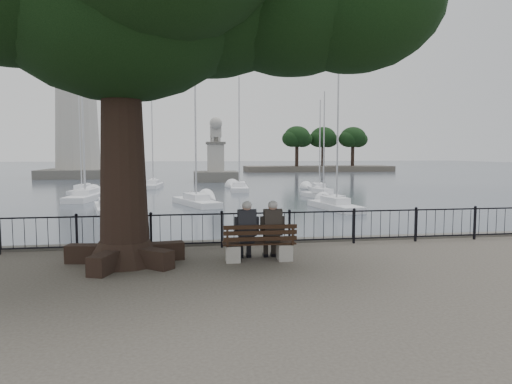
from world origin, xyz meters
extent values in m
cube|color=#514E48|center=(0.00, 3.00, -0.50)|extent=(200.00, 0.40, 1.20)
plane|color=#313A48|center=(0.00, 103.00, -1.00)|extent=(260.00, 260.00, 0.00)
cube|color=black|center=(0.00, 2.50, 0.98)|extent=(22.00, 0.04, 0.04)
cube|color=black|center=(0.00, 2.50, 0.15)|extent=(22.00, 0.04, 0.04)
cube|color=#9F9B93|center=(-0.87, 0.74, 0.21)|extent=(0.37, 0.47, 0.42)
cube|color=#9F9B93|center=(0.46, 0.72, 0.21)|extent=(0.37, 0.47, 0.42)
cube|color=black|center=(-0.20, 0.73, 0.46)|extent=(1.85, 0.55, 0.04)
cube|color=black|center=(-0.21, 0.45, 0.77)|extent=(1.84, 0.08, 0.41)
cube|color=black|center=(-0.52, 0.75, 0.58)|extent=(0.37, 0.31, 0.24)
cube|color=black|center=(-0.52, 0.63, 0.97)|extent=(0.45, 0.25, 0.61)
sphere|color=tan|center=(-0.52, 0.68, 1.40)|extent=(0.23, 0.23, 0.23)
ellipsoid|color=#B1ADAC|center=(-0.52, 0.65, 1.43)|extent=(0.24, 0.24, 0.21)
cube|color=black|center=(-0.51, 1.04, 0.23)|extent=(0.34, 0.46, 0.46)
cube|color=black|center=(0.14, 0.73, 0.58)|extent=(0.37, 0.31, 0.24)
cube|color=black|center=(0.14, 0.62, 0.97)|extent=(0.45, 0.25, 0.61)
sphere|color=tan|center=(0.14, 0.66, 1.40)|extent=(0.23, 0.23, 0.23)
ellipsoid|color=#B1ADAC|center=(0.14, 0.64, 1.43)|extent=(0.24, 0.24, 0.21)
cube|color=black|center=(0.14, 1.03, 0.23)|extent=(0.34, 0.46, 0.46)
cone|color=black|center=(-3.53, 1.03, 0.28)|extent=(1.90, 1.90, 0.56)
cone|color=black|center=(-3.53, 1.03, 3.36)|extent=(1.23, 1.23, 6.72)
ellipsoid|color=black|center=(2.18, 0.69, 6.50)|extent=(4.48, 4.48, 3.49)
cube|color=#514E48|center=(-18.00, 62.00, -0.40)|extent=(10.29, 10.29, 1.40)
cone|color=#9F9B93|center=(-18.00, 62.00, 12.35)|extent=(6.59, 6.59, 24.70)
cylinder|color=#514E48|center=(-18.00, 62.00, 24.95)|extent=(6.78, 6.78, 0.50)
cube|color=#514E48|center=(2.00, 50.00, -0.40)|extent=(5.69, 5.69, 1.40)
cube|color=#9F9B93|center=(2.00, 50.00, 2.00)|extent=(2.09, 2.46, 3.80)
cube|color=#514E48|center=(2.00, 50.00, 4.05)|extent=(2.46, 2.84, 0.30)
cube|color=#9F9B93|center=(2.00, 50.28, 4.86)|extent=(1.23, 2.09, 1.33)
cube|color=#9F9B93|center=(2.00, 49.34, 5.52)|extent=(1.42, 0.95, 1.52)
sphere|color=#9F9B93|center=(2.00, 48.96, 6.57)|extent=(1.61, 1.61, 1.61)
cube|color=white|center=(-6.92, 19.66, -0.90)|extent=(2.67, 5.66, 0.61)
cube|color=white|center=(-6.92, 19.66, -0.40)|extent=(1.57, 2.41, 0.45)
cylinder|color=silver|center=(-6.92, 19.36, 3.77)|extent=(0.12, 0.12, 8.74)
cube|color=white|center=(-1.26, 22.27, -0.90)|extent=(3.51, 5.79, 0.62)
cube|color=white|center=(-1.26, 22.27, -0.40)|extent=(1.90, 2.55, 0.47)
cylinder|color=silver|center=(-1.26, 21.96, 5.67)|extent=(0.12, 0.12, 12.54)
cube|color=white|center=(7.81, 18.41, -0.90)|extent=(2.40, 5.52, 0.59)
cube|color=white|center=(7.81, 18.41, -0.40)|extent=(1.45, 2.34, 0.45)
cylinder|color=silver|center=(7.81, 18.12, 4.08)|extent=(0.12, 0.12, 9.37)
cube|color=white|center=(9.24, 25.92, -0.90)|extent=(2.61, 5.00, 0.53)
cube|color=white|center=(9.24, 25.92, -0.40)|extent=(1.48, 2.16, 0.40)
cylinder|color=silver|center=(9.24, 25.65, 3.56)|extent=(0.11, 0.11, 8.32)
cube|color=white|center=(-11.53, 33.90, -0.90)|extent=(1.89, 4.79, 0.52)
cube|color=white|center=(-11.53, 33.90, -0.40)|extent=(1.19, 2.01, 0.39)
cylinder|color=silver|center=(-11.53, 33.65, 4.21)|extent=(0.10, 0.10, 9.62)
cube|color=white|center=(3.30, 34.73, -0.90)|extent=(2.16, 6.11, 0.67)
cube|color=white|center=(3.30, 34.73, -0.40)|extent=(1.42, 2.53, 0.50)
cylinder|color=silver|center=(3.30, 34.40, 4.79)|extent=(0.13, 0.13, 10.79)
cube|color=white|center=(10.82, 32.29, -0.90)|extent=(1.95, 5.15, 0.56)
cube|color=white|center=(10.82, 32.29, -0.40)|extent=(1.25, 2.15, 0.42)
cylinder|color=silver|center=(10.82, 32.01, 3.60)|extent=(0.11, 0.11, 8.41)
cube|color=white|center=(-5.45, 40.14, -0.90)|extent=(2.02, 5.35, 0.58)
cube|color=white|center=(-5.45, 40.14, -0.40)|extent=(1.29, 2.23, 0.44)
cylinder|color=silver|center=(-5.45, 39.85, 5.48)|extent=(0.12, 0.12, 12.16)
cube|color=white|center=(-9.93, 27.73, -0.90)|extent=(2.69, 5.26, 0.56)
cube|color=white|center=(-9.93, 27.73, -0.40)|extent=(1.54, 2.26, 0.42)
cylinder|color=silver|center=(-9.93, 27.45, 3.98)|extent=(0.11, 0.11, 9.16)
cube|color=white|center=(-9.87, 27.36, -0.90)|extent=(2.47, 6.35, 0.69)
cube|color=white|center=(-9.87, 27.36, -0.40)|extent=(1.56, 2.66, 0.52)
cylinder|color=silver|center=(-9.87, 27.02, 4.81)|extent=(0.14, 0.14, 10.83)
cube|color=#47413A|center=(25.00, 80.00, -0.50)|extent=(30.00, 8.00, 1.20)
cylinder|color=black|center=(20.00, 78.00, 2.00)|extent=(0.70, 0.70, 4.00)
ellipsoid|color=black|center=(20.00, 78.00, 6.00)|extent=(5.20, 5.20, 4.16)
cylinder|color=black|center=(26.00, 80.00, 2.00)|extent=(0.70, 0.70, 4.00)
ellipsoid|color=black|center=(26.00, 80.00, 6.00)|extent=(5.20, 5.20, 4.16)
cylinder|color=black|center=(32.00, 79.00, 2.00)|extent=(0.70, 0.70, 4.00)
ellipsoid|color=black|center=(32.00, 79.00, 6.00)|extent=(5.20, 5.20, 4.16)
camera|label=1|loc=(-2.03, -10.52, 2.72)|focal=32.00mm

